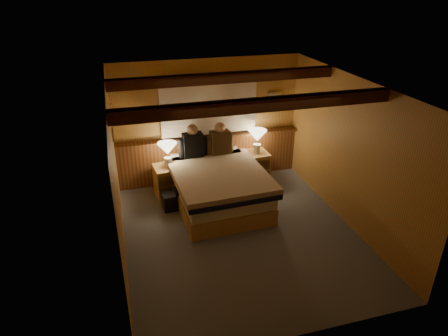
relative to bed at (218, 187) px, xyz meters
name	(u,v)px	position (x,y,z in m)	size (l,w,h in m)	color
floor	(240,234)	(0.10, -0.98, -0.36)	(4.20, 4.20, 0.00)	slate
ceiling	(243,86)	(0.10, -0.98, 2.04)	(4.20, 4.20, 0.00)	#B78E44
wall_back	(208,121)	(0.10, 1.12, 0.84)	(3.60, 3.60, 0.00)	#C48A46
wall_left	(116,182)	(-1.70, -0.98, 0.84)	(4.20, 4.20, 0.00)	#C48A46
wall_right	(350,153)	(1.90, -0.98, 0.84)	(4.20, 4.20, 0.00)	#C48A46
wall_front	(305,252)	(0.10, -3.08, 0.84)	(3.60, 3.60, 0.00)	#C48A46
wainscot	(210,156)	(0.10, 1.05, 0.13)	(3.60, 0.23, 0.94)	brown
curtain_window	(209,106)	(0.10, 1.05, 1.17)	(2.18, 0.09, 1.11)	#442411
ceiling_beams	(240,90)	(0.10, -0.83, 1.95)	(3.60, 1.65, 0.16)	#442411
coat_rail	(115,114)	(-1.62, 0.59, 1.31)	(0.05, 0.55, 0.24)	silver
framed_print	(275,99)	(1.45, 1.09, 1.19)	(0.30, 0.04, 0.25)	tan
bed	(218,187)	(0.00, 0.00, 0.00)	(1.63, 2.06, 0.69)	#B1814B
nightstand_left	(169,180)	(-0.78, 0.61, -0.07)	(0.57, 0.52, 0.58)	#B1814B
nightstand_right	(254,166)	(0.94, 0.75, -0.06)	(0.55, 0.50, 0.59)	#B1814B
lamp_left	(167,150)	(-0.78, 0.61, 0.55)	(0.35, 0.35, 0.46)	white
lamp_right	(257,137)	(0.98, 0.74, 0.57)	(0.36, 0.36, 0.47)	white
person_left	(193,143)	(-0.30, 0.71, 0.58)	(0.54, 0.23, 0.65)	black
person_right	(220,141)	(0.23, 0.71, 0.58)	(0.53, 0.23, 0.64)	#45321B
duffel_bag	(177,200)	(-0.74, 0.10, -0.20)	(0.51, 0.32, 0.35)	black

